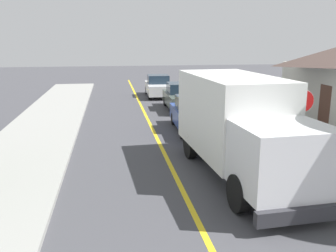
{
  "coord_description": "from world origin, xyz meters",
  "views": [
    {
      "loc": [
        -2.01,
        -2.39,
        4.37
      ],
      "look_at": [
        -0.05,
        9.89,
        1.4
      ],
      "focal_mm": 38.96,
      "sensor_mm": 36.0,
      "label": 1
    }
  ],
  "objects_px": {
    "parked_car_far": "(158,86)",
    "stop_sign": "(303,112)",
    "parked_car_near": "(194,115)",
    "parked_van_across": "(272,120)",
    "box_truck": "(239,122)",
    "parked_car_mid": "(181,97)"
  },
  "relations": [
    {
      "from": "parked_car_far",
      "to": "parked_van_across",
      "type": "relative_size",
      "value": 1.0
    },
    {
      "from": "parked_van_across",
      "to": "parked_car_near",
      "type": "bearing_deg",
      "value": 151.38
    },
    {
      "from": "parked_car_far",
      "to": "stop_sign",
      "type": "xyz_separation_m",
      "value": [
        3.0,
        -16.41,
        1.06
      ]
    },
    {
      "from": "parked_car_far",
      "to": "stop_sign",
      "type": "bearing_deg",
      "value": -79.65
    },
    {
      "from": "stop_sign",
      "to": "parked_van_across",
      "type": "bearing_deg",
      "value": 81.63
    },
    {
      "from": "box_truck",
      "to": "parked_car_far",
      "type": "distance_m",
      "value": 17.23
    },
    {
      "from": "parked_car_near",
      "to": "parked_car_far",
      "type": "relative_size",
      "value": 1.0
    },
    {
      "from": "parked_car_near",
      "to": "parked_van_across",
      "type": "relative_size",
      "value": 1.0
    },
    {
      "from": "parked_car_near",
      "to": "parked_car_mid",
      "type": "xyz_separation_m",
      "value": [
        0.43,
        5.57,
        0.0
      ]
    },
    {
      "from": "parked_car_near",
      "to": "stop_sign",
      "type": "bearing_deg",
      "value": -62.45
    },
    {
      "from": "box_truck",
      "to": "parked_van_across",
      "type": "bearing_deg",
      "value": 53.53
    },
    {
      "from": "stop_sign",
      "to": "box_truck",
      "type": "bearing_deg",
      "value": -163.28
    },
    {
      "from": "parked_car_near",
      "to": "parked_car_far",
      "type": "xyz_separation_m",
      "value": [
        -0.27,
        11.18,
        0.0
      ]
    },
    {
      "from": "box_truck",
      "to": "stop_sign",
      "type": "height_order",
      "value": "box_truck"
    },
    {
      "from": "parked_car_near",
      "to": "parked_car_mid",
      "type": "distance_m",
      "value": 5.59
    },
    {
      "from": "parked_van_across",
      "to": "parked_car_far",
      "type": "bearing_deg",
      "value": 105.15
    },
    {
      "from": "parked_car_near",
      "to": "stop_sign",
      "type": "xyz_separation_m",
      "value": [
        2.72,
        -5.22,
        1.06
      ]
    },
    {
      "from": "box_truck",
      "to": "parked_van_across",
      "type": "height_order",
      "value": "box_truck"
    },
    {
      "from": "parked_car_far",
      "to": "parked_car_near",
      "type": "bearing_deg",
      "value": -88.6
    },
    {
      "from": "parked_car_near",
      "to": "parked_van_across",
      "type": "bearing_deg",
      "value": -28.62
    },
    {
      "from": "box_truck",
      "to": "stop_sign",
      "type": "distance_m",
      "value": 2.75
    },
    {
      "from": "parked_car_near",
      "to": "parked_van_across",
      "type": "xyz_separation_m",
      "value": [
        3.23,
        -1.76,
        0.0
      ]
    }
  ]
}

